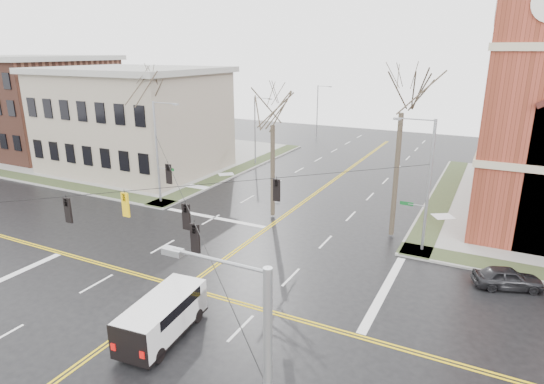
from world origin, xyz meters
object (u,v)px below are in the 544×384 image
at_px(signal_pole_ne, 426,182).
at_px(cargo_van, 165,313).
at_px(signal_pole_nw, 158,150).
at_px(tree_ne, 402,104).
at_px(tree_nw_far, 146,96).
at_px(parked_car_a, 507,278).
at_px(tree_nw_near, 273,119).
at_px(streetlight_north_b, 318,109).
at_px(streetlight_north_a, 256,128).

height_order(signal_pole_ne, cargo_van, signal_pole_ne).
height_order(signal_pole_nw, tree_ne, tree_ne).
xyz_separation_m(tree_nw_far, tree_ne, (22.78, 0.05, 0.46)).
xyz_separation_m(signal_pole_nw, parked_car_a, (28.10, -2.95, -4.30)).
height_order(signal_pole_ne, tree_ne, tree_ne).
height_order(parked_car_a, tree_nw_far, tree_nw_far).
bearing_deg(cargo_van, parked_car_a, 34.67).
bearing_deg(tree_nw_near, parked_car_a, -14.04).
distance_m(signal_pole_ne, cargo_van, 18.53).
bearing_deg(tree_ne, cargo_van, -112.00).
height_order(signal_pole_nw, tree_nw_near, tree_nw_near).
xyz_separation_m(signal_pole_nw, streetlight_north_b, (0.67, 36.50, -0.48)).
relative_size(cargo_van, parked_car_a, 1.42).
height_order(signal_pole_ne, tree_nw_far, tree_nw_far).
height_order(signal_pole_nw, cargo_van, signal_pole_nw).
height_order(streetlight_north_b, tree_nw_far, tree_nw_far).
distance_m(signal_pole_nw, cargo_van, 20.80).
bearing_deg(streetlight_north_b, signal_pole_nw, -91.05).
distance_m(streetlight_north_b, parked_car_a, 48.20).
bearing_deg(cargo_van, tree_nw_far, 126.68).
relative_size(parked_car_a, tree_nw_near, 0.34).
distance_m(tree_nw_far, tree_ne, 22.78).
bearing_deg(cargo_van, tree_ne, 62.28).
distance_m(signal_pole_ne, tree_ne, 5.65).
relative_size(signal_pole_nw, cargo_van, 1.67).
bearing_deg(tree_ne, streetlight_north_a, 143.14).
xyz_separation_m(streetlight_north_a, cargo_van, (12.63, -32.04, -3.29)).
xyz_separation_m(cargo_van, tree_ne, (7.00, 17.33, 8.60)).
bearing_deg(parked_car_a, streetlight_north_b, 15.10).
relative_size(signal_pole_nw, tree_ne, 0.66).
distance_m(streetlight_north_a, parked_car_a, 33.84).
bearing_deg(tree_nw_near, signal_pole_ne, -6.78).
xyz_separation_m(signal_pole_ne, tree_nw_far, (-25.12, 1.73, 4.36)).
xyz_separation_m(cargo_van, tree_nw_near, (-2.78, 16.99, 6.98)).
distance_m(signal_pole_nw, tree_nw_far, 5.31).
bearing_deg(tree_nw_near, signal_pole_nw, -172.20).
height_order(streetlight_north_b, tree_nw_near, tree_nw_near).
height_order(cargo_van, tree_ne, tree_ne).
relative_size(signal_pole_ne, cargo_van, 1.67).
bearing_deg(tree_ne, signal_pole_nw, -174.98).
xyz_separation_m(signal_pole_ne, parked_car_a, (5.45, -2.95, -4.30)).
xyz_separation_m(signal_pole_ne, streetlight_north_a, (-21.97, 16.50, -0.48)).
height_order(signal_pole_ne, parked_car_a, signal_pole_ne).
relative_size(parked_car_a, tree_nw_far, 0.29).
bearing_deg(parked_car_a, tree_ne, 39.01).
relative_size(parked_car_a, tree_ne, 0.28).
bearing_deg(tree_nw_near, tree_nw_far, 178.71).
height_order(cargo_van, tree_nw_far, tree_nw_far).
relative_size(signal_pole_nw, tree_nw_near, 0.80).
relative_size(signal_pole_nw, tree_nw_far, 0.70).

